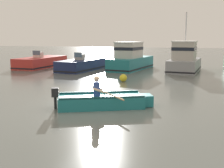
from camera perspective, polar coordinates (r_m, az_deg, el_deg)
The scene contains 7 objects.
ground_plane at distance 10.84m, azimuth -3.76°, elevation -4.28°, with size 120.00×120.00×0.00m, color slate.
rowboat_with_person at distance 10.43m, azimuth -1.89°, elevation -3.40°, with size 3.53×2.33×1.19m.
moored_boat_red at distance 25.03m, azimuth -14.12°, elevation 4.27°, with size 2.28×5.53×1.45m.
moored_boat_navy at distance 22.31m, azimuth -6.01°, elevation 3.85°, with size 2.47×5.34×1.41m.
moored_boat_teal at distance 22.62m, azimuth 3.76°, elevation 5.02°, with size 2.79×5.63×2.20m.
moored_boat_grey at distance 21.96m, azimuth 14.46°, elevation 4.68°, with size 2.42×4.90×4.37m.
mooring_buoy at distance 16.42m, azimuth 2.30°, elevation 1.24°, with size 0.44×0.44×0.44m, color yellow.
Camera 1 is at (3.82, -9.81, 2.58)m, focal length 45.20 mm.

